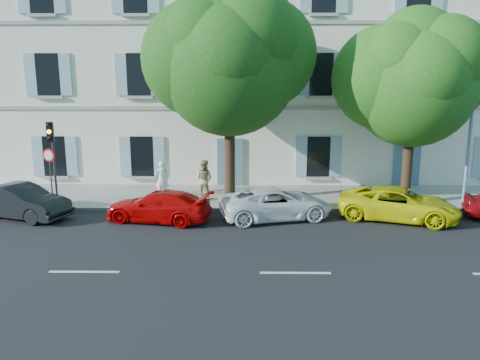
{
  "coord_description": "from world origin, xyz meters",
  "views": [
    {
      "loc": [
        -1.4,
        -16.38,
        5.34
      ],
      "look_at": [
        -1.64,
        2.0,
        1.4
      ],
      "focal_mm": 35.0,
      "sensor_mm": 36.0,
      "label": 1
    }
  ],
  "objects_px": {
    "traffic_light": "(52,145)",
    "tree_right": "(413,85)",
    "car_dark_sedan": "(20,202)",
    "tree_left": "(229,67)",
    "car_red_coupe": "(158,206)",
    "street_lamp": "(475,107)",
    "pedestrian_b": "(204,180)",
    "car_white_coupe": "(276,203)",
    "road_sign": "(50,165)",
    "pedestrian_a": "(162,180)",
    "car_yellow_supercar": "(399,204)"
  },
  "relations": [
    {
      "from": "tree_left",
      "to": "street_lamp",
      "type": "relative_size",
      "value": 1.22
    },
    {
      "from": "tree_right",
      "to": "pedestrian_a",
      "type": "distance_m",
      "value": 11.36
    },
    {
      "from": "tree_left",
      "to": "traffic_light",
      "type": "xyz_separation_m",
      "value": [
        -7.43,
        -0.44,
        -3.19
      ]
    },
    {
      "from": "car_white_coupe",
      "to": "pedestrian_a",
      "type": "relative_size",
      "value": 2.63
    },
    {
      "from": "car_yellow_supercar",
      "to": "pedestrian_b",
      "type": "distance_m",
      "value": 8.21
    },
    {
      "from": "tree_left",
      "to": "street_lamp",
      "type": "distance_m",
      "value": 10.07
    },
    {
      "from": "car_dark_sedan",
      "to": "tree_left",
      "type": "height_order",
      "value": "tree_left"
    },
    {
      "from": "car_yellow_supercar",
      "to": "road_sign",
      "type": "xyz_separation_m",
      "value": [
        -14.11,
        1.4,
        1.26
      ]
    },
    {
      "from": "traffic_light",
      "to": "road_sign",
      "type": "relative_size",
      "value": 1.45
    },
    {
      "from": "car_dark_sedan",
      "to": "pedestrian_b",
      "type": "bearing_deg",
      "value": -50.93
    },
    {
      "from": "tree_left",
      "to": "car_dark_sedan",
      "type": "bearing_deg",
      "value": -165.73
    },
    {
      "from": "car_dark_sedan",
      "to": "car_red_coupe",
      "type": "bearing_deg",
      "value": -73.89
    },
    {
      "from": "car_white_coupe",
      "to": "tree_left",
      "type": "distance_m",
      "value": 5.93
    },
    {
      "from": "traffic_light",
      "to": "street_lamp",
      "type": "distance_m",
      "value": 17.43
    },
    {
      "from": "traffic_light",
      "to": "tree_right",
      "type": "bearing_deg",
      "value": 0.69
    },
    {
      "from": "road_sign",
      "to": "pedestrian_a",
      "type": "height_order",
      "value": "road_sign"
    },
    {
      "from": "car_dark_sedan",
      "to": "car_white_coupe",
      "type": "height_order",
      "value": "car_dark_sedan"
    },
    {
      "from": "car_yellow_supercar",
      "to": "tree_right",
      "type": "bearing_deg",
      "value": -6.2
    },
    {
      "from": "tree_right",
      "to": "road_sign",
      "type": "distance_m",
      "value": 15.32
    },
    {
      "from": "tree_right",
      "to": "road_sign",
      "type": "bearing_deg",
      "value": -178.41
    },
    {
      "from": "street_lamp",
      "to": "pedestrian_a",
      "type": "relative_size",
      "value": 4.35
    },
    {
      "from": "traffic_light",
      "to": "pedestrian_b",
      "type": "distance_m",
      "value": 6.52
    },
    {
      "from": "car_white_coupe",
      "to": "tree_left",
      "type": "height_order",
      "value": "tree_left"
    },
    {
      "from": "traffic_light",
      "to": "pedestrian_a",
      "type": "bearing_deg",
      "value": 13.79
    },
    {
      "from": "tree_left",
      "to": "tree_right",
      "type": "relative_size",
      "value": 1.14
    },
    {
      "from": "car_dark_sedan",
      "to": "car_red_coupe",
      "type": "distance_m",
      "value": 5.51
    },
    {
      "from": "car_dark_sedan",
      "to": "pedestrian_a",
      "type": "height_order",
      "value": "pedestrian_a"
    },
    {
      "from": "car_yellow_supercar",
      "to": "pedestrian_a",
      "type": "bearing_deg",
      "value": 93.23
    },
    {
      "from": "car_dark_sedan",
      "to": "street_lamp",
      "type": "xyz_separation_m",
      "value": [
        18.1,
        1.56,
        3.6
      ]
    },
    {
      "from": "street_lamp",
      "to": "car_white_coupe",
      "type": "bearing_deg",
      "value": -169.53
    },
    {
      "from": "car_white_coupe",
      "to": "tree_left",
      "type": "bearing_deg",
      "value": 28.58
    },
    {
      "from": "car_dark_sedan",
      "to": "pedestrian_a",
      "type": "relative_size",
      "value": 2.43
    },
    {
      "from": "car_white_coupe",
      "to": "road_sign",
      "type": "bearing_deg",
      "value": 67.53
    },
    {
      "from": "car_red_coupe",
      "to": "traffic_light",
      "type": "height_order",
      "value": "traffic_light"
    },
    {
      "from": "tree_left",
      "to": "tree_right",
      "type": "height_order",
      "value": "tree_left"
    },
    {
      "from": "car_red_coupe",
      "to": "pedestrian_a",
      "type": "bearing_deg",
      "value": -160.28
    },
    {
      "from": "tree_left",
      "to": "road_sign",
      "type": "relative_size",
      "value": 3.68
    },
    {
      "from": "car_red_coupe",
      "to": "car_white_coupe",
      "type": "distance_m",
      "value": 4.56
    },
    {
      "from": "road_sign",
      "to": "street_lamp",
      "type": "bearing_deg",
      "value": 0.52
    },
    {
      "from": "pedestrian_b",
      "to": "tree_left",
      "type": "bearing_deg",
      "value": 176.97
    },
    {
      "from": "car_dark_sedan",
      "to": "road_sign",
      "type": "height_order",
      "value": "road_sign"
    },
    {
      "from": "car_dark_sedan",
      "to": "tree_right",
      "type": "relative_size",
      "value": 0.52
    },
    {
      "from": "car_yellow_supercar",
      "to": "tree_left",
      "type": "height_order",
      "value": "tree_left"
    },
    {
      "from": "tree_left",
      "to": "road_sign",
      "type": "distance_m",
      "value": 8.5
    },
    {
      "from": "tree_left",
      "to": "pedestrian_b",
      "type": "relative_size",
      "value": 4.98
    },
    {
      "from": "tree_left",
      "to": "pedestrian_a",
      "type": "xyz_separation_m",
      "value": [
        -3.06,
        0.63,
        -4.88
      ]
    },
    {
      "from": "car_yellow_supercar",
      "to": "tree_left",
      "type": "xyz_separation_m",
      "value": [
        -6.63,
        2.08,
        5.24
      ]
    },
    {
      "from": "road_sign",
      "to": "street_lamp",
      "type": "distance_m",
      "value": 17.57
    },
    {
      "from": "car_red_coupe",
      "to": "pedestrian_a",
      "type": "xyz_separation_m",
      "value": [
        -0.39,
        3.03,
        0.39
      ]
    },
    {
      "from": "pedestrian_b",
      "to": "pedestrian_a",
      "type": "bearing_deg",
      "value": 9.85
    }
  ]
}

